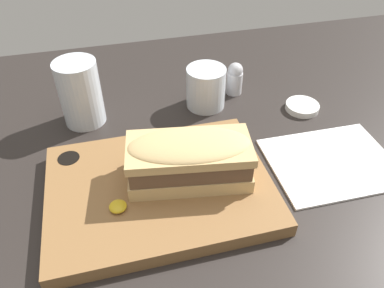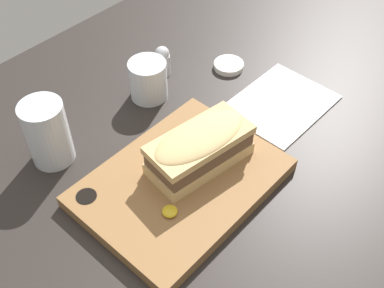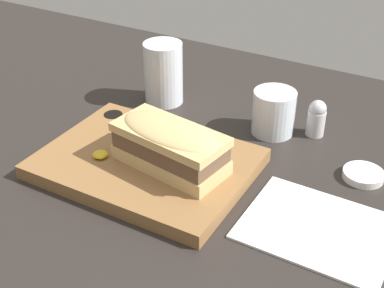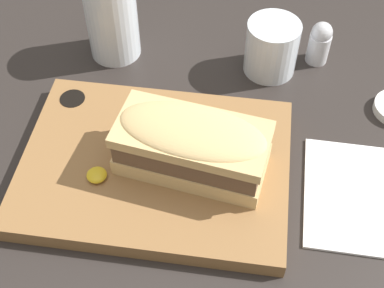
% 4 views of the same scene
% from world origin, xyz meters
% --- Properties ---
extents(dining_table, '(1.88, 1.04, 0.02)m').
position_xyz_m(dining_table, '(0.00, 0.00, 0.01)').
color(dining_table, '#282321').
rests_on(dining_table, ground).
extents(serving_board, '(0.34, 0.26, 0.03)m').
position_xyz_m(serving_board, '(-0.01, -0.03, 0.03)').
color(serving_board, olive).
rests_on(serving_board, dining_table).
extents(sandwich, '(0.20, 0.11, 0.08)m').
position_xyz_m(sandwich, '(0.04, -0.03, 0.09)').
color(sandwich, tan).
rests_on(sandwich, serving_board).
extents(mustard_dollop, '(0.03, 0.03, 0.01)m').
position_xyz_m(mustard_dollop, '(-0.08, -0.07, 0.05)').
color(mustard_dollop, gold).
rests_on(mustard_dollop, serving_board).
extents(water_glass, '(0.08, 0.08, 0.13)m').
position_xyz_m(water_glass, '(-0.12, 0.19, 0.08)').
color(water_glass, silver).
rests_on(water_glass, dining_table).
extents(wine_glass, '(0.08, 0.08, 0.08)m').
position_xyz_m(wine_glass, '(0.12, 0.19, 0.06)').
color(wine_glass, silver).
rests_on(wine_glass, dining_table).
extents(napkin, '(0.22, 0.17, 0.00)m').
position_xyz_m(napkin, '(0.29, -0.04, 0.02)').
color(napkin, white).
rests_on(napkin, dining_table).
extents(salt_shaker, '(0.03, 0.03, 0.07)m').
position_xyz_m(salt_shaker, '(0.20, 0.22, 0.06)').
color(salt_shaker, silver).
rests_on(salt_shaker, dining_table).
extents(condiment_dish, '(0.07, 0.07, 0.01)m').
position_xyz_m(condiment_dish, '(0.31, 0.12, 0.03)').
color(condiment_dish, white).
rests_on(condiment_dish, dining_table).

